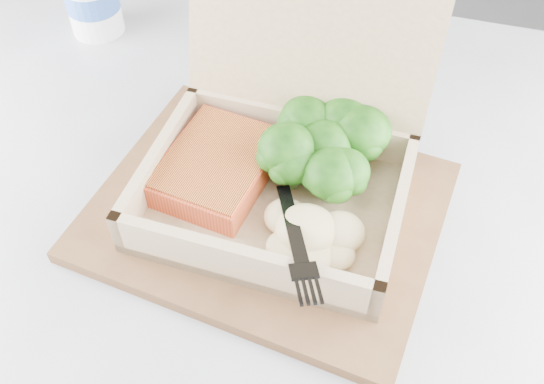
# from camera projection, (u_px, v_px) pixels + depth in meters

# --- Properties ---
(cafe_table) EXTENTS (1.01, 1.01, 0.76)m
(cafe_table) POSITION_uv_depth(u_px,v_px,m) (239.00, 354.00, 0.69)
(cafe_table) COLOR black
(cafe_table) RESTS_ON floor
(serving_tray) EXTENTS (0.37, 0.33, 0.01)m
(serving_tray) POSITION_uv_depth(u_px,v_px,m) (267.00, 211.00, 0.57)
(serving_tray) COLOR brown
(serving_tray) RESTS_ON cafe_table
(takeout_container) EXTENTS (0.27, 0.27, 0.22)m
(takeout_container) POSITION_uv_depth(u_px,v_px,m) (286.00, 138.00, 0.55)
(takeout_container) COLOR tan
(takeout_container) RESTS_ON serving_tray
(salmon_fillet) EXTENTS (0.12, 0.14, 0.03)m
(salmon_fillet) POSITION_uv_depth(u_px,v_px,m) (218.00, 167.00, 0.57)
(salmon_fillet) COLOR #DE462B
(salmon_fillet) RESTS_ON takeout_container
(broccoli_pile) EXTENTS (0.13, 0.13, 0.05)m
(broccoli_pile) POSITION_uv_depth(u_px,v_px,m) (325.00, 151.00, 0.56)
(broccoli_pile) COLOR #337E1C
(broccoli_pile) RESTS_ON takeout_container
(mashed_potatoes) EXTENTS (0.09, 0.07, 0.03)m
(mashed_potatoes) POSITION_uv_depth(u_px,v_px,m) (306.00, 229.00, 0.52)
(mashed_potatoes) COLOR #D1C487
(mashed_potatoes) RESTS_ON takeout_container
(plastic_fork) EXTENTS (0.05, 0.15, 0.03)m
(plastic_fork) POSITION_uv_depth(u_px,v_px,m) (288.00, 204.00, 0.52)
(plastic_fork) COLOR black
(plastic_fork) RESTS_ON mashed_potatoes
(receipt) EXTENTS (0.11, 0.17, 0.00)m
(receipt) POSITION_uv_depth(u_px,v_px,m) (298.00, 94.00, 0.69)
(receipt) COLOR silver
(receipt) RESTS_ON cafe_table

